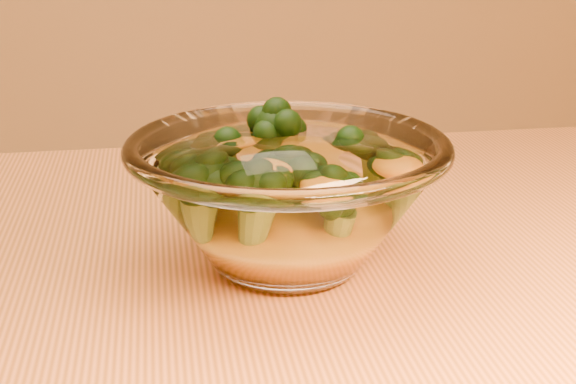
{
  "coord_description": "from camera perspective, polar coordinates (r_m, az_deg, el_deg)",
  "views": [
    {
      "loc": [
        -0.15,
        -0.49,
        1.01
      ],
      "look_at": [
        -0.06,
        0.06,
        0.81
      ],
      "focal_mm": 50.0,
      "sensor_mm": 36.0,
      "label": 1
    }
  ],
  "objects": [
    {
      "name": "glass_bowl",
      "position": [
        0.6,
        0.0,
        -0.47
      ],
      "size": [
        0.24,
        0.24,
        0.11
      ],
      "color": "white",
      "rests_on": "table"
    },
    {
      "name": "cheese_sauce",
      "position": [
        0.6,
        0.0,
        -2.46
      ],
      "size": [
        0.13,
        0.13,
        0.04
      ],
      "primitive_type": "ellipsoid",
      "color": "orange",
      "rests_on": "glass_bowl"
    },
    {
      "name": "broccoli_heap",
      "position": [
        0.6,
        -1.08,
        1.28
      ],
      "size": [
        0.17,
        0.14,
        0.09
      ],
      "color": "black",
      "rests_on": "cheese_sauce"
    }
  ]
}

